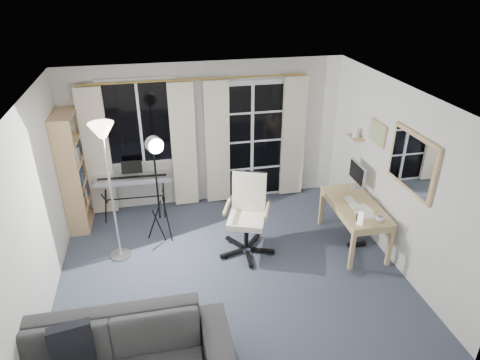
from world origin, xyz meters
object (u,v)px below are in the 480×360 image
(studio_light, at_px, (155,158))
(monitor, at_px, (357,174))
(keyboard_piano, at_px, (133,179))
(torchiere_lamp, at_px, (105,153))
(office_chair, at_px, (248,207))
(desk, at_px, (355,209))
(mug, at_px, (380,218))
(sofa, at_px, (108,354))
(bookshelf, at_px, (72,173))

(studio_light, distance_m, monitor, 2.97)
(keyboard_piano, xyz_separation_m, monitor, (3.33, -1.00, 0.25))
(torchiere_lamp, xyz_separation_m, office_chair, (1.82, -0.15, -0.92))
(monitor, bearing_deg, desk, -112.46)
(studio_light, bearing_deg, office_chair, -38.92)
(torchiere_lamp, bearing_deg, office_chair, -4.66)
(torchiere_lamp, distance_m, monitor, 3.61)
(keyboard_piano, xyz_separation_m, studio_light, (0.39, -0.85, 0.71))
(torchiere_lamp, relative_size, mug, 18.35)
(keyboard_piano, bearing_deg, monitor, -14.66)
(torchiere_lamp, height_order, sofa, torchiere_lamp)
(desk, xyz_separation_m, sofa, (-3.33, -1.79, -0.12))
(bookshelf, height_order, sofa, bookshelf)
(keyboard_piano, bearing_deg, office_chair, -35.52)
(sofa, bearing_deg, mug, 20.89)
(monitor, bearing_deg, mug, -94.66)
(keyboard_piano, bearing_deg, bookshelf, -175.27)
(bookshelf, xyz_separation_m, sofa, (0.67, -3.21, -0.42))
(office_chair, xyz_separation_m, desk, (1.53, -0.22, -0.10))
(bookshelf, xyz_separation_m, office_chair, (2.47, -1.19, -0.20))
(studio_light, height_order, monitor, studio_light)
(torchiere_lamp, relative_size, office_chair, 1.73)
(studio_light, bearing_deg, desk, -33.73)
(desk, bearing_deg, office_chair, 173.03)
(keyboard_piano, xyz_separation_m, office_chair, (1.60, -1.23, 0.02))
(studio_light, distance_m, mug, 3.11)
(mug, bearing_deg, desk, 101.31)
(keyboard_piano, xyz_separation_m, sofa, (-0.20, -3.25, -0.20))
(keyboard_piano, distance_m, desk, 3.45)
(studio_light, distance_m, sofa, 2.63)
(bookshelf, bearing_deg, keyboard_piano, 3.74)
(torchiere_lamp, distance_m, desk, 3.52)
(studio_light, xyz_separation_m, desk, (2.74, -0.60, -0.79))
(mug, bearing_deg, monitor, 84.18)
(keyboard_piano, height_order, desk, keyboard_piano)
(keyboard_piano, xyz_separation_m, desk, (3.13, -1.45, -0.08))
(sofa, bearing_deg, office_chair, 48.44)
(studio_light, height_order, desk, studio_light)
(office_chair, height_order, sofa, office_chair)
(torchiere_lamp, bearing_deg, keyboard_piano, 78.62)
(sofa, bearing_deg, bookshelf, 102.09)
(monitor, distance_m, mug, 0.97)
(studio_light, bearing_deg, monitor, -24.29)
(desk, height_order, monitor, monitor)
(studio_light, bearing_deg, mug, -42.55)
(keyboard_piano, relative_size, monitor, 2.54)
(torchiere_lamp, relative_size, sofa, 0.85)
(studio_light, relative_size, desk, 1.37)
(mug, bearing_deg, keyboard_piano, 148.87)
(desk, distance_m, monitor, 0.59)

